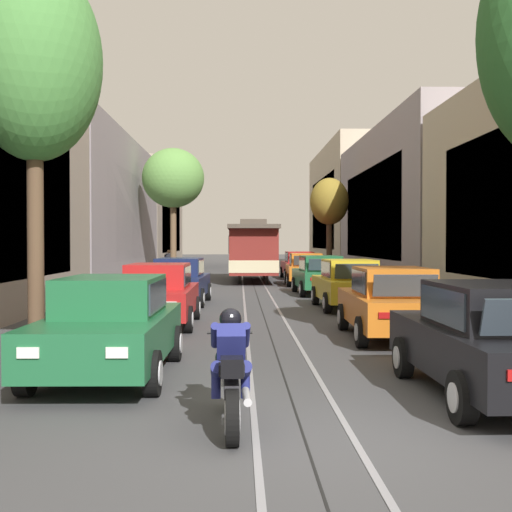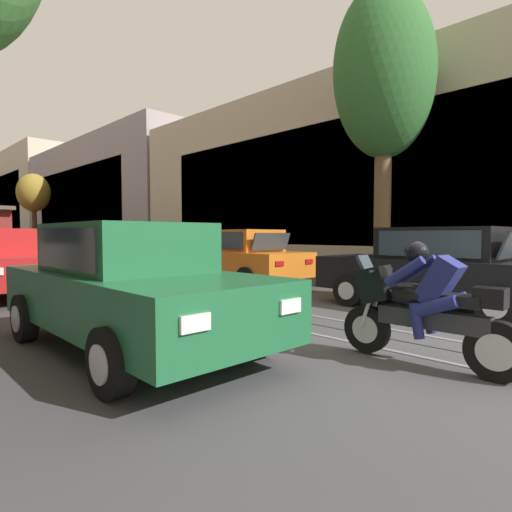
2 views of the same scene
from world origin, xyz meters
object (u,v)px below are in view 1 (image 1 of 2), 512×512
(parked_car_black_near_right, at_px, (493,340))
(parked_car_yellow_mid_right, at_px, (348,284))
(street_tree_kerb_right_second, at_px, (329,203))
(street_tree_kerb_left_second, at_px, (173,179))
(parked_car_red_second_left, at_px, (158,294))
(street_tree_kerb_left_near, at_px, (34,63))
(parked_car_green_fourth_right, at_px, (320,275))
(parked_car_red_sixth_right, at_px, (299,265))
(parked_car_green_near_left, at_px, (110,326))
(pedestrian_on_left_pavement, at_px, (169,261))
(motorcycle_with_rider, at_px, (231,371))
(parked_car_orange_fifth_right, at_px, (306,269))
(parked_car_orange_second_right, at_px, (391,302))
(parked_car_navy_mid_left, at_px, (179,281))
(cable_car_trolley, at_px, (252,251))

(parked_car_black_near_right, xyz_separation_m, parked_car_yellow_mid_right, (0.01, 11.89, 0.00))
(street_tree_kerb_right_second, bearing_deg, street_tree_kerb_left_second, -168.08)
(parked_car_red_second_left, distance_m, street_tree_kerb_left_near, 6.84)
(parked_car_green_fourth_right, height_order, parked_car_red_sixth_right, same)
(parked_car_yellow_mid_right, bearing_deg, parked_car_green_near_left, -118.33)
(pedestrian_on_left_pavement, bearing_deg, motorcycle_with_rider, -82.64)
(parked_car_black_near_right, bearing_deg, parked_car_green_near_left, 163.84)
(parked_car_yellow_mid_right, bearing_deg, street_tree_kerb_left_near, -128.86)
(street_tree_kerb_right_second, bearing_deg, parked_car_yellow_mid_right, -96.05)
(street_tree_kerb_left_second, relative_size, motorcycle_with_rider, 3.79)
(parked_car_black_near_right, bearing_deg, parked_car_orange_fifth_right, 90.48)
(parked_car_red_sixth_right, relative_size, motorcycle_with_rider, 2.21)
(parked_car_green_fourth_right, relative_size, street_tree_kerb_left_second, 0.58)
(parked_car_black_near_right, relative_size, street_tree_kerb_right_second, 0.72)
(street_tree_kerb_left_second, bearing_deg, parked_car_green_near_left, -86.34)
(parked_car_red_second_left, xyz_separation_m, parked_car_black_near_right, (5.55, -7.88, 0.00))
(parked_car_red_second_left, height_order, parked_car_orange_second_right, same)
(parked_car_green_near_left, bearing_deg, street_tree_kerb_left_near, 138.85)
(pedestrian_on_left_pavement, bearing_deg, parked_car_green_near_left, -85.56)
(parked_car_navy_mid_left, relative_size, street_tree_kerb_right_second, 0.73)
(parked_car_green_near_left, height_order, parked_car_red_sixth_right, same)
(parked_car_navy_mid_left, xyz_separation_m, parked_car_red_sixth_right, (5.56, 15.30, 0.00))
(parked_car_yellow_mid_right, xyz_separation_m, cable_car_trolley, (-2.78, 14.48, 0.86))
(street_tree_kerb_left_near, distance_m, street_tree_kerb_left_second, 25.94)
(street_tree_kerb_left_near, bearing_deg, pedestrian_on_left_pavement, 91.50)
(street_tree_kerb_left_second, height_order, motorcycle_with_rider, street_tree_kerb_left_second)
(parked_car_black_near_right, bearing_deg, parked_car_red_sixth_right, 89.98)
(parked_car_green_near_left, height_order, parked_car_orange_second_right, same)
(parked_car_black_near_right, xyz_separation_m, cable_car_trolley, (-2.77, 26.36, 0.86))
(cable_car_trolley, bearing_deg, pedestrian_on_left_pavement, 131.27)
(parked_car_red_second_left, bearing_deg, parked_car_orange_fifth_right, 70.86)
(parked_car_red_sixth_right, distance_m, cable_car_trolley, 3.93)
(parked_car_orange_fifth_right, xyz_separation_m, cable_car_trolley, (-2.57, 3.05, 0.86))
(cable_car_trolley, bearing_deg, parked_car_orange_second_right, -82.70)
(parked_car_red_second_left, relative_size, motorcycle_with_rider, 2.20)
(parked_car_black_near_right, xyz_separation_m, street_tree_kerb_left_second, (-7.28, 28.94, 4.98))
(parked_car_orange_fifth_right, height_order, street_tree_kerb_left_near, street_tree_kerb_left_near)
(street_tree_kerb_left_second, relative_size, cable_car_trolley, 0.83)
(parked_car_black_near_right, bearing_deg, street_tree_kerb_left_near, 157.15)
(street_tree_kerb_left_second, bearing_deg, parked_car_navy_mid_left, -83.51)
(motorcycle_with_rider, bearing_deg, parked_car_green_near_left, 123.77)
(street_tree_kerb_left_near, bearing_deg, parked_car_red_sixth_right, 74.63)
(parked_car_navy_mid_left, bearing_deg, parked_car_orange_second_right, -56.33)
(parked_car_black_near_right, distance_m, street_tree_kerb_right_second, 31.20)
(parked_car_red_second_left, distance_m, parked_car_black_near_right, 9.64)
(parked_car_orange_fifth_right, distance_m, street_tree_kerb_left_second, 10.33)
(parked_car_green_near_left, bearing_deg, street_tree_kerb_right_second, 75.53)
(parked_car_red_second_left, xyz_separation_m, parked_car_yellow_mid_right, (5.57, 4.01, 0.00))
(parked_car_black_near_right, distance_m, street_tree_kerb_left_second, 30.26)
(street_tree_kerb_left_second, bearing_deg, motorcycle_with_rider, -83.01)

